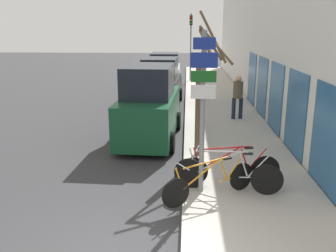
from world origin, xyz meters
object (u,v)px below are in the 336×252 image
object	(u,v)px
parked_car_2	(165,73)
signpost	(203,105)
parked_car_1	(161,84)
traffic_light	(191,38)
bicycle_1	(227,174)
pedestrian_near	(238,94)
bicycle_2	(230,168)
street_tree	(202,91)
parked_car_0	(149,107)
bicycle_0	(210,182)

from	to	relation	value
parked_car_2	signpost	bearing A→B (deg)	-83.77
parked_car_1	traffic_light	size ratio (longest dim) A/B	0.94
bicycle_1	parked_car_1	xyz separation A→B (m)	(-2.23, 10.25, 0.48)
bicycle_1	pedestrian_near	distance (m)	7.15
traffic_light	pedestrian_near	bearing A→B (deg)	-80.69
parked_car_1	parked_car_2	bearing A→B (deg)	93.12
bicycle_2	traffic_light	distance (m)	18.02
bicycle_1	parked_car_2	size ratio (longest dim) A/B	0.58
bicycle_1	street_tree	xyz separation A→B (m)	(-0.52, 2.44, 1.48)
bicycle_2	parked_car_2	xyz separation A→B (m)	(-2.39, 14.73, 0.47)
street_tree	traffic_light	bearing A→B (deg)	90.70
street_tree	bicycle_1	bearing A→B (deg)	-77.89
parked_car_0	parked_car_1	world-z (taller)	parked_car_0
parked_car_1	street_tree	world-z (taller)	street_tree
bicycle_0	pedestrian_near	bearing A→B (deg)	-44.53
bicycle_2	pedestrian_near	distance (m)	6.77
parked_car_1	street_tree	bearing A→B (deg)	-75.41
bicycle_0	street_tree	bearing A→B (deg)	-30.63
signpost	parked_car_0	world-z (taller)	signpost
signpost	street_tree	bearing A→B (deg)	88.33
bicycle_2	parked_car_1	world-z (taller)	parked_car_1
signpost	parked_car_0	bearing A→B (deg)	109.90
parked_car_0	parked_car_1	distance (m)	5.83
signpost	bicycle_2	xyz separation A→B (m)	(0.68, 0.40, -1.59)
signpost	parked_car_2	distance (m)	15.26
bicycle_0	traffic_light	world-z (taller)	traffic_light
street_tree	signpost	bearing A→B (deg)	-91.67
signpost	bicycle_0	bearing A→B (deg)	-63.09
parked_car_0	parked_car_1	xyz separation A→B (m)	(-0.03, 5.83, -0.10)
bicycle_0	parked_car_2	size ratio (longest dim) A/B	0.49
signpost	pedestrian_near	xyz separation A→B (m)	(1.71, 7.07, -0.98)
signpost	street_tree	xyz separation A→B (m)	(0.07, 2.46, -0.10)
signpost	pedestrian_near	world-z (taller)	signpost
signpost	traffic_light	world-z (taller)	traffic_light
traffic_light	bicycle_2	bearing A→B (deg)	-87.42
signpost	bicycle_1	size ratio (longest dim) A/B	1.47
bicycle_0	traffic_light	distance (m)	18.76
parked_car_2	traffic_light	world-z (taller)	traffic_light
signpost	parked_car_0	size ratio (longest dim) A/B	0.79
traffic_light	street_tree	bearing A→B (deg)	-89.30
pedestrian_near	traffic_light	xyz separation A→B (m)	(-1.83, 11.16, 1.87)
bicycle_2	bicycle_0	bearing A→B (deg)	140.74
bicycle_2	pedestrian_near	xyz separation A→B (m)	(1.03, 6.67, 0.61)
bicycle_1	pedestrian_near	bearing A→B (deg)	0.62
bicycle_1	bicycle_2	world-z (taller)	bicycle_1
pedestrian_near	bicycle_1	bearing A→B (deg)	-110.62
parked_car_0	pedestrian_near	bearing A→B (deg)	41.08
bicycle_1	pedestrian_near	world-z (taller)	pedestrian_near
street_tree	traffic_light	xyz separation A→B (m)	(-0.19, 15.76, 0.99)
bicycle_0	parked_car_1	xyz separation A→B (m)	(-1.82, 10.64, 0.52)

